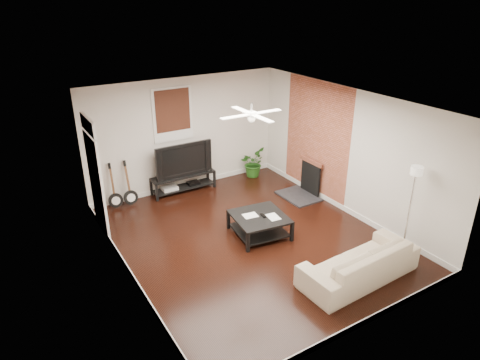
# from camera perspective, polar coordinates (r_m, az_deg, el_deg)

# --- Properties ---
(room) EXTENTS (5.01, 6.01, 2.81)m
(room) POSITION_cam_1_polar(r_m,az_deg,el_deg) (8.18, 1.46, 0.63)
(room) COLOR black
(room) RESTS_ON ground
(brick_accent) EXTENTS (0.02, 2.20, 2.80)m
(brick_accent) POSITION_cam_1_polar(r_m,az_deg,el_deg) (10.35, 10.12, 5.33)
(brick_accent) COLOR #A25134
(brick_accent) RESTS_ON floor
(fireplace) EXTENTS (0.80, 1.10, 0.92)m
(fireplace) POSITION_cam_1_polar(r_m,az_deg,el_deg) (10.51, 8.57, 0.22)
(fireplace) COLOR black
(fireplace) RESTS_ON floor
(window_back) EXTENTS (1.00, 0.06, 1.30)m
(window_back) POSITION_cam_1_polar(r_m,az_deg,el_deg) (10.37, -8.95, 8.63)
(window_back) COLOR #33160E
(window_back) RESTS_ON wall_back
(door_left) EXTENTS (0.08, 1.00, 2.50)m
(door_left) POSITION_cam_1_polar(r_m,az_deg,el_deg) (9.02, -18.62, 0.58)
(door_left) COLOR white
(door_left) RESTS_ON wall_left
(tv_stand) EXTENTS (1.62, 0.43, 0.45)m
(tv_stand) POSITION_cam_1_polar(r_m,az_deg,el_deg) (10.82, -7.53, -0.35)
(tv_stand) COLOR black
(tv_stand) RESTS_ON floor
(tv) EXTENTS (1.45, 0.19, 0.83)m
(tv) POSITION_cam_1_polar(r_m,az_deg,el_deg) (10.59, -7.76, 2.86)
(tv) COLOR black
(tv) RESTS_ON tv_stand
(coffee_table) EXTENTS (1.17, 1.17, 0.44)m
(coffee_table) POSITION_cam_1_polar(r_m,az_deg,el_deg) (8.86, 2.59, -6.02)
(coffee_table) COLOR black
(coffee_table) RESTS_ON floor
(sofa) EXTENTS (2.25, 0.95, 0.65)m
(sofa) POSITION_cam_1_polar(r_m,az_deg,el_deg) (7.83, 15.58, -10.48)
(sofa) COLOR tan
(sofa) RESTS_ON floor
(floor_lamp) EXTENTS (0.31, 0.31, 1.81)m
(floor_lamp) POSITION_cam_1_polar(r_m,az_deg,el_deg) (8.49, 21.62, -3.94)
(floor_lamp) COLOR white
(floor_lamp) RESTS_ON floor
(potted_plant) EXTENTS (0.90, 0.90, 0.76)m
(potted_plant) POSITION_cam_1_polar(r_m,az_deg,el_deg) (11.56, 1.67, 2.31)
(potted_plant) COLOR #235919
(potted_plant) RESTS_ON floor
(guitar_left) EXTENTS (0.36, 0.27, 1.08)m
(guitar_left) POSITION_cam_1_polar(r_m,az_deg,el_deg) (10.17, -16.45, -0.87)
(guitar_left) COLOR black
(guitar_left) RESTS_ON floor
(guitar_right) EXTENTS (0.34, 0.24, 1.08)m
(guitar_right) POSITION_cam_1_polar(r_m,az_deg,el_deg) (10.22, -14.53, -0.51)
(guitar_right) COLOR black
(guitar_right) RESTS_ON floor
(ceiling_fan) EXTENTS (1.24, 1.24, 0.32)m
(ceiling_fan) POSITION_cam_1_polar(r_m,az_deg,el_deg) (7.79, 1.55, 8.77)
(ceiling_fan) COLOR white
(ceiling_fan) RESTS_ON ceiling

